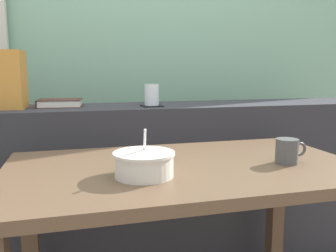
{
  "coord_description": "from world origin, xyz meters",
  "views": [
    {
      "loc": [
        -0.31,
        -1.15,
        1.01
      ],
      "look_at": [
        0.13,
        0.5,
        0.74
      ],
      "focal_mm": 37.24,
      "sensor_mm": 36.0,
      "label": 1
    }
  ],
  "objects_px": {
    "juice_glass": "(152,96)",
    "breakfast_table": "(185,195)",
    "coaster_square": "(152,106)",
    "closed_book": "(60,103)",
    "soup_bowl": "(144,164)",
    "ceramic_mug": "(287,151)"
  },
  "relations": [
    {
      "from": "juice_glass",
      "to": "soup_bowl",
      "type": "height_order",
      "value": "juice_glass"
    },
    {
      "from": "juice_glass",
      "to": "closed_book",
      "type": "xyz_separation_m",
      "value": [
        -0.43,
        0.1,
        -0.03
      ]
    },
    {
      "from": "juice_glass",
      "to": "ceramic_mug",
      "type": "height_order",
      "value": "juice_glass"
    },
    {
      "from": "coaster_square",
      "to": "soup_bowl",
      "type": "distance_m",
      "value": 0.68
    },
    {
      "from": "ceramic_mug",
      "to": "coaster_square",
      "type": "bearing_deg",
      "value": 117.97
    },
    {
      "from": "juice_glass",
      "to": "soup_bowl",
      "type": "distance_m",
      "value": 0.69
    },
    {
      "from": "breakfast_table",
      "to": "juice_glass",
      "type": "height_order",
      "value": "juice_glass"
    },
    {
      "from": "juice_glass",
      "to": "closed_book",
      "type": "height_order",
      "value": "juice_glass"
    },
    {
      "from": "soup_bowl",
      "to": "coaster_square",
      "type": "bearing_deg",
      "value": 75.71
    },
    {
      "from": "juice_glass",
      "to": "soup_bowl",
      "type": "bearing_deg",
      "value": -104.29
    },
    {
      "from": "juice_glass",
      "to": "ceramic_mug",
      "type": "xyz_separation_m",
      "value": [
        0.33,
        -0.63,
        -0.15
      ]
    },
    {
      "from": "coaster_square",
      "to": "closed_book",
      "type": "relative_size",
      "value": 0.47
    },
    {
      "from": "breakfast_table",
      "to": "juice_glass",
      "type": "relative_size",
      "value": 11.54
    },
    {
      "from": "coaster_square",
      "to": "ceramic_mug",
      "type": "relative_size",
      "value": 0.88
    },
    {
      "from": "breakfast_table",
      "to": "juice_glass",
      "type": "distance_m",
      "value": 0.63
    },
    {
      "from": "breakfast_table",
      "to": "coaster_square",
      "type": "height_order",
      "value": "coaster_square"
    },
    {
      "from": "closed_book",
      "to": "juice_glass",
      "type": "bearing_deg",
      "value": -13.14
    },
    {
      "from": "juice_glass",
      "to": "breakfast_table",
      "type": "bearing_deg",
      "value": -90.78
    },
    {
      "from": "coaster_square",
      "to": "juice_glass",
      "type": "height_order",
      "value": "juice_glass"
    },
    {
      "from": "coaster_square",
      "to": "ceramic_mug",
      "type": "xyz_separation_m",
      "value": [
        0.33,
        -0.63,
        -0.1
      ]
    },
    {
      "from": "closed_book",
      "to": "soup_bowl",
      "type": "bearing_deg",
      "value": -70.61
    },
    {
      "from": "soup_bowl",
      "to": "breakfast_table",
      "type": "bearing_deg",
      "value": 30.97
    }
  ]
}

